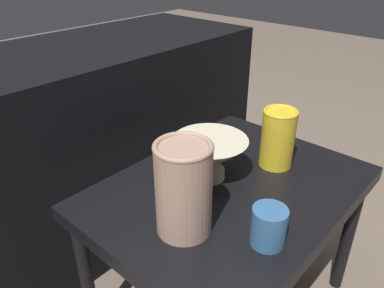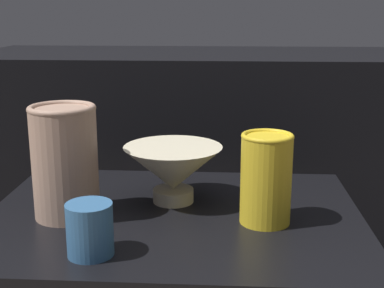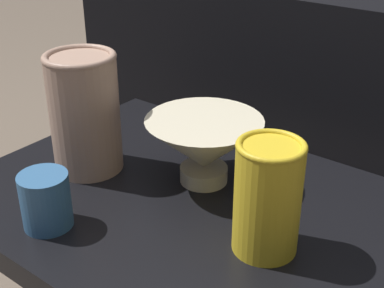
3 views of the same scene
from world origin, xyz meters
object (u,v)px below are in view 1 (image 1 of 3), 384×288
Objects in this scene: vase_colorful_right at (278,137)px; cup at (269,226)px; bowl at (210,156)px; vase_textured_left at (184,188)px.

vase_colorful_right is 0.32m from cup.
vase_textured_left reaches higher than bowl.
bowl is at bearing 151.74° from vase_colorful_right.
vase_colorful_right is at bearing 27.98° from cup.
vase_textured_left is at bearing 117.64° from cup.
vase_textured_left is (-0.19, -0.08, 0.04)m from bowl.
vase_colorful_right is at bearing -1.30° from vase_textured_left.
bowl is 0.20m from vase_colorful_right.
vase_textured_left is 0.19m from cup.
vase_colorful_right reaches higher than bowl.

